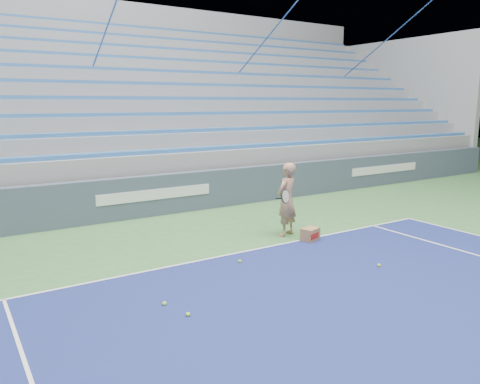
% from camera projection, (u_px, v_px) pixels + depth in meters
% --- Properties ---
extents(sponsor_barrier, '(30.00, 0.32, 1.10)m').
position_uv_depth(sponsor_barrier, '(154.00, 195.00, 12.60)').
color(sponsor_barrier, '#3D4A5D').
rests_on(sponsor_barrier, ground).
extents(bleachers, '(31.00, 9.15, 7.30)m').
position_uv_depth(bleachers, '(92.00, 121.00, 16.99)').
color(bleachers, gray).
rests_on(bleachers, ground).
extents(tennis_player, '(0.97, 0.92, 1.68)m').
position_uv_depth(tennis_player, '(287.00, 199.00, 10.61)').
color(tennis_player, tan).
rests_on(tennis_player, ground).
extents(ball_box, '(0.46, 0.40, 0.29)m').
position_uv_depth(ball_box, '(310.00, 234.00, 10.31)').
color(ball_box, '#926C46').
rests_on(ball_box, ground).
extents(tennis_ball_0, '(0.07, 0.07, 0.07)m').
position_uv_depth(tennis_ball_0, '(188.00, 314.00, 6.66)').
color(tennis_ball_0, '#B2E62F').
rests_on(tennis_ball_0, ground).
extents(tennis_ball_1, '(0.07, 0.07, 0.07)m').
position_uv_depth(tennis_ball_1, '(379.00, 265.00, 8.67)').
color(tennis_ball_1, '#B2E62F').
rests_on(tennis_ball_1, ground).
extents(tennis_ball_2, '(0.07, 0.07, 0.07)m').
position_uv_depth(tennis_ball_2, '(240.00, 261.00, 8.89)').
color(tennis_ball_2, '#B2E62F').
rests_on(tennis_ball_2, ground).
extents(tennis_ball_3, '(0.07, 0.07, 0.07)m').
position_uv_depth(tennis_ball_3, '(164.00, 304.00, 7.02)').
color(tennis_ball_3, '#B2E62F').
rests_on(tennis_ball_3, ground).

